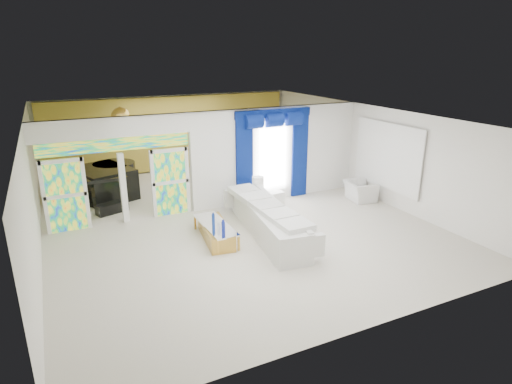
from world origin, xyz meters
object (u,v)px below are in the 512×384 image
grand_piano (104,183)px  coffee_table (216,232)px  white_sofa (267,221)px  console_table (266,199)px  armchair (360,191)px

grand_piano → coffee_table: bearing=-84.6°
white_sofa → grand_piano: grand_piano is taller
white_sofa → console_table: bearing=71.3°
console_table → armchair: size_ratio=1.20×
coffee_table → console_table: bearing=36.6°
coffee_table → grand_piano: size_ratio=0.92×
coffee_table → armchair: armchair is taller
white_sofa → armchair: bearing=23.9°
white_sofa → grand_piano: size_ratio=2.02×
white_sofa → coffee_table: bearing=175.3°
white_sofa → coffee_table: 1.39m
coffee_table → armchair: (5.35, 0.85, 0.11)m
coffee_table → console_table: size_ratio=1.60×
armchair → grand_piano: size_ratio=0.48×
coffee_table → grand_piano: grand_piano is taller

